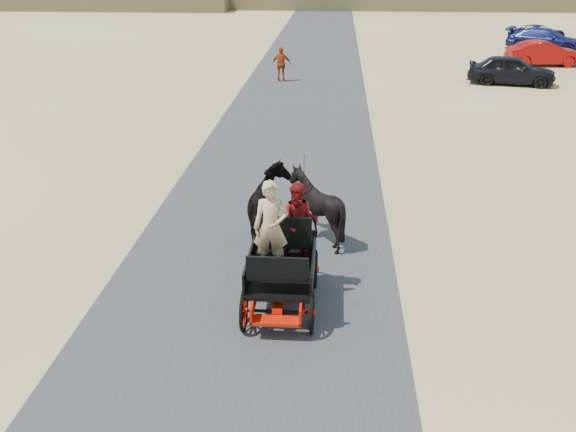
# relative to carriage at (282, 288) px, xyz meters

# --- Properties ---
(ground) EXTENTS (140.00, 140.00, 0.00)m
(ground) POSITION_rel_carriage_xyz_m (-0.68, 0.76, -0.36)
(ground) COLOR tan
(road) EXTENTS (6.00, 140.00, 0.01)m
(road) POSITION_rel_carriage_xyz_m (-0.68, 0.76, -0.35)
(road) COLOR #38383A
(road) RESTS_ON ground
(ridge_near) EXTENTS (40.00, 4.00, 1.60)m
(ridge_near) POSITION_rel_carriage_xyz_m (-30.68, 58.76, 0.44)
(ridge_near) COLOR brown
(ridge_near) RESTS_ON ground
(carriage) EXTENTS (1.30, 2.40, 0.72)m
(carriage) POSITION_rel_carriage_xyz_m (0.00, 0.00, 0.00)
(carriage) COLOR black
(carriage) RESTS_ON ground
(horse_left) EXTENTS (0.91, 2.01, 1.70)m
(horse_left) POSITION_rel_carriage_xyz_m (-0.55, 3.00, 0.49)
(horse_left) COLOR black
(horse_left) RESTS_ON ground
(horse_right) EXTENTS (1.37, 1.54, 1.70)m
(horse_right) POSITION_rel_carriage_xyz_m (0.55, 3.00, 0.49)
(horse_right) COLOR black
(horse_right) RESTS_ON ground
(driver_man) EXTENTS (0.66, 0.43, 1.80)m
(driver_man) POSITION_rel_carriage_xyz_m (-0.20, 0.05, 1.26)
(driver_man) COLOR tan
(driver_man) RESTS_ON carriage
(passenger_woman) EXTENTS (0.77, 0.60, 1.58)m
(passenger_woman) POSITION_rel_carriage_xyz_m (0.30, 0.60, 1.15)
(passenger_woman) COLOR #660C0F
(passenger_woman) RESTS_ON carriage
(pedestrian) EXTENTS (1.01, 0.43, 1.73)m
(pedestrian) POSITION_rel_carriage_xyz_m (-1.90, 22.08, 0.50)
(pedestrian) COLOR #A83B13
(pedestrian) RESTS_ON ground
(car_a) EXTENTS (4.48, 2.55, 1.44)m
(car_a) POSITION_rel_carriage_xyz_m (9.60, 22.16, 0.36)
(car_a) COLOR black
(car_a) RESTS_ON ground
(car_b) EXTENTS (4.29, 1.72, 1.39)m
(car_b) POSITION_rel_carriage_xyz_m (12.79, 27.76, 0.33)
(car_b) COLOR maroon
(car_b) RESTS_ON ground
(car_c) EXTENTS (5.35, 4.03, 1.44)m
(car_c) POSITION_rel_carriage_xyz_m (14.52, 33.53, 0.36)
(car_c) COLOR navy
(car_c) RESTS_ON ground
(car_d) EXTENTS (4.60, 3.86, 1.17)m
(car_d) POSITION_rel_carriage_xyz_m (15.37, 38.22, 0.23)
(car_d) COLOR navy
(car_d) RESTS_ON ground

